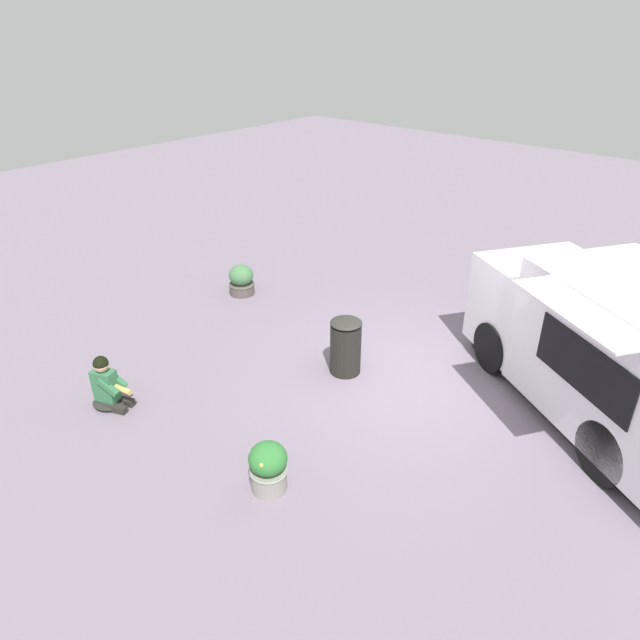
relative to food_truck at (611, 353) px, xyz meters
The scene contains 6 objects.
ground_plane 3.03m from the food_truck, 67.81° to the right, with size 40.00×40.00×0.00m, color slate.
food_truck is the anchor object (origin of this frame).
person_customer 7.56m from the food_truck, 50.26° to the right, with size 0.60×0.79×0.90m.
planter_flowering_near 5.19m from the food_truck, 31.07° to the right, with size 0.50×0.50×0.70m.
planter_flowering_far 7.38m from the food_truck, 84.54° to the right, with size 0.57×0.57×0.67m.
trash_bin 4.03m from the food_truck, 66.10° to the right, with size 0.54×0.54×1.01m.
Camera 1 is at (7.05, 4.11, 5.45)m, focal length 32.10 mm.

